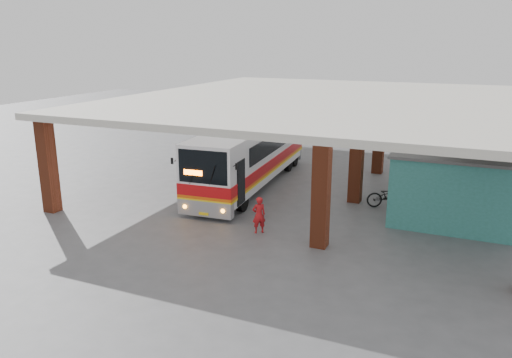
{
  "coord_description": "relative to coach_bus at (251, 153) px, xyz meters",
  "views": [
    {
      "loc": [
        7.89,
        -20.28,
        7.66
      ],
      "look_at": [
        -0.97,
        0.0,
        1.47
      ],
      "focal_mm": 35.0,
      "sensor_mm": 36.0,
      "label": 1
    }
  ],
  "objects": [
    {
      "name": "shop_building",
      "position": [
        10.33,
        0.39,
        -0.2
      ],
      "size": [
        5.2,
        8.2,
        3.11
      ],
      "color": "#2F7568",
      "rests_on": "ground"
    },
    {
      "name": "canopy_roof",
      "position": [
        3.34,
        2.89,
        2.73
      ],
      "size": [
        21.0,
        23.0,
        0.3
      ],
      "primitive_type": "cube",
      "color": "beige",
      "rests_on": "brick_columns"
    },
    {
      "name": "motorcycle",
      "position": [
        7.54,
        -0.84,
        -1.2
      ],
      "size": [
        2.26,
        1.48,
        1.12
      ],
      "primitive_type": "imported",
      "rotation": [
        0.0,
        0.0,
        1.95
      ],
      "color": "black",
      "rests_on": "ground"
    },
    {
      "name": "coach_bus",
      "position": [
        0.0,
        0.0,
        0.0
      ],
      "size": [
        3.43,
        12.35,
        3.55
      ],
      "rotation": [
        0.0,
        0.0,
        0.07
      ],
      "color": "white",
      "rests_on": "ground"
    },
    {
      "name": "brick_columns",
      "position": [
        4.27,
        1.39,
        0.41
      ],
      "size": [
        20.1,
        21.6,
        4.35
      ],
      "color": "brown",
      "rests_on": "ground"
    },
    {
      "name": "ground",
      "position": [
        2.84,
        -3.61,
        -1.77
      ],
      "size": [
        90.0,
        90.0,
        0.0
      ],
      "primitive_type": "plane",
      "color": "#515154",
      "rests_on": "ground"
    },
    {
      "name": "pedestrian",
      "position": [
        3.16,
        -6.27,
        -0.99
      ],
      "size": [
        0.67,
        0.64,
        1.54
      ],
      "primitive_type": "imported",
      "rotation": [
        0.0,
        0.0,
        3.84
      ],
      "color": "red",
      "rests_on": "ground"
    },
    {
      "name": "red_chair",
      "position": [
        7.67,
        2.76,
        -1.41
      ],
      "size": [
        0.48,
        0.48,
        0.78
      ],
      "rotation": [
        0.0,
        0.0,
        0.19
      ],
      "color": "red",
      "rests_on": "ground"
    }
  ]
}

